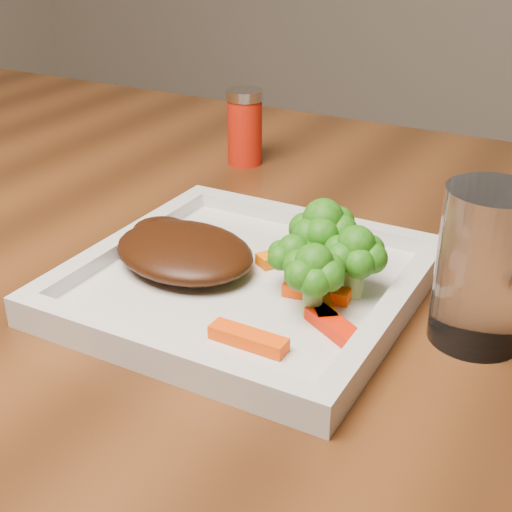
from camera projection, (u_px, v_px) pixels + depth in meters
The scene contains 14 objects.
dining_table at pixel (141, 478), 0.92m from camera, with size 1.60×0.90×0.75m, color #562D13, non-canonical shape.
plate at pixel (246, 286), 0.60m from camera, with size 0.27×0.27×0.01m, color silver.
steak at pixel (184, 251), 0.61m from camera, with size 0.13×0.10×0.03m, color #3A1808.
broccoli_0 at pixel (322, 237), 0.59m from camera, with size 0.06×0.06×0.07m, color #225E0F, non-canonical shape.
broccoli_1 at pixel (355, 259), 0.56m from camera, with size 0.06×0.06×0.06m, color #137315, non-canonical shape.
broccoli_2 at pixel (313, 280), 0.53m from camera, with size 0.06×0.06×0.06m, color #147313, non-canonical shape.
broccoli_3 at pixel (293, 257), 0.56m from camera, with size 0.05×0.05×0.06m, color #387413, non-canonical shape.
carrot_0 at pixel (248, 338), 0.51m from camera, with size 0.06×0.02×0.01m, color #FF4804.
carrot_1 at pixel (338, 329), 0.52m from camera, with size 0.06×0.02×0.01m, color red.
carrot_4 at pixel (291, 254), 0.63m from camera, with size 0.06×0.02×0.01m, color #FF6D04.
carrot_5 at pixel (320, 303), 0.55m from camera, with size 0.06×0.02×0.01m, color #F34503.
carrot_6 at pixel (316, 292), 0.57m from camera, with size 0.05×0.01×0.01m, color #FD4504.
spice_shaker at pixel (245, 127), 0.87m from camera, with size 0.04×0.04×0.09m, color #B61A0A.
drinking_glass at pixel (485, 267), 0.51m from camera, with size 0.07×0.07×0.12m, color white.
Camera 1 is at (0.56, -0.65, 1.05)m, focal length 50.00 mm.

